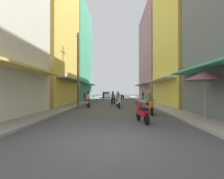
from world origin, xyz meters
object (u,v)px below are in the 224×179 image
at_px(motorbike_maroon, 113,99).
at_px(pedestrian_crossing, 88,96).
at_px(motorbike_silver, 88,100).
at_px(motorbike_blue, 103,96).
at_px(motorbike_black, 122,97).
at_px(pedestrian_midway, 143,96).
at_px(utility_pole, 78,69).
at_px(parked_car, 106,95).
at_px(pedestrian_foreground, 85,96).
at_px(motorbike_red, 142,112).
at_px(street_sign_no_entry, 150,90).
at_px(vendor_umbrella, 205,76).
at_px(motorbike_white, 118,100).
at_px(motorbike_orange, 149,104).

bearing_deg(motorbike_maroon, pedestrian_crossing, 117.24).
bearing_deg(pedestrian_crossing, motorbike_silver, -80.18).
height_order(motorbike_blue, motorbike_maroon, same).
relative_size(motorbike_black, pedestrian_crossing, 1.11).
xyz_separation_m(pedestrian_midway, utility_pole, (-8.52, -11.48, 3.12)).
bearing_deg(parked_car, pedestrian_foreground, -97.23).
distance_m(motorbike_red, street_sign_no_entry, 9.96).
xyz_separation_m(motorbike_maroon, pedestrian_foreground, (-4.19, 4.38, 0.21)).
xyz_separation_m(motorbike_black, vendor_umbrella, (3.31, -23.83, 1.81)).
xyz_separation_m(motorbike_red, pedestrian_crossing, (-6.13, 19.66, 0.28)).
xyz_separation_m(motorbike_red, motorbike_white, (-1.13, 7.14, 0.20)).
relative_size(motorbike_orange, street_sign_no_entry, 0.68).
height_order(motorbike_red, motorbike_orange, motorbike_orange).
distance_m(motorbike_silver, motorbike_maroon, 4.12).
height_order(motorbike_blue, parked_car, motorbike_blue).
xyz_separation_m(motorbike_silver, pedestrian_foreground, (-1.82, 7.75, 0.21)).
distance_m(parked_car, pedestrian_crossing, 11.85).
relative_size(motorbike_white, pedestrian_midway, 1.13).
relative_size(motorbike_red, pedestrian_foreground, 1.11).
relative_size(motorbike_black, motorbike_silver, 1.01).
distance_m(pedestrian_foreground, pedestrian_crossing, 4.29).
xyz_separation_m(motorbike_maroon, parked_car, (-2.17, 20.28, 0.04)).
distance_m(motorbike_silver, pedestrian_midway, 14.64).
bearing_deg(motorbike_blue, parked_car, 90.60).
distance_m(pedestrian_midway, utility_pole, 14.64).
distance_m(motorbike_black, pedestrian_midway, 4.89).
relative_size(motorbike_maroon, pedestrian_foreground, 1.10).
distance_m(motorbike_silver, pedestrian_foreground, 7.96).
xyz_separation_m(parked_car, pedestrian_foreground, (-2.02, -15.91, 0.18)).
bearing_deg(street_sign_no_entry, motorbike_blue, 115.34).
bearing_deg(street_sign_no_entry, motorbike_red, -103.65).
distance_m(motorbike_black, street_sign_no_entry, 14.48).
height_order(motorbike_black, street_sign_no_entry, street_sign_no_entry).
relative_size(motorbike_black, motorbike_red, 0.98).
relative_size(motorbike_black, pedestrian_midway, 1.10).
relative_size(motorbike_red, pedestrian_midway, 1.12).
bearing_deg(parked_car, motorbike_white, -83.58).
relative_size(motorbike_black, pedestrian_foreground, 1.08).
height_order(motorbike_white, pedestrian_foreground, pedestrian_foreground).
height_order(pedestrian_foreground, utility_pole, utility_pole).
xyz_separation_m(motorbike_orange, vendor_umbrella, (2.14, -2.99, 1.61)).
xyz_separation_m(pedestrian_crossing, street_sign_no_entry, (8.47, -10.05, 0.93)).
xyz_separation_m(motorbike_maroon, street_sign_no_entry, (4.01, -1.39, 1.01)).
bearing_deg(street_sign_no_entry, pedestrian_foreground, 144.86).
bearing_deg(motorbike_silver, pedestrian_midway, 60.27).
distance_m(motorbike_white, street_sign_no_entry, 4.37).
bearing_deg(street_sign_no_entry, pedestrian_midway, 85.34).
bearing_deg(pedestrian_foreground, pedestrian_midway, 28.67).
relative_size(motorbike_orange, pedestrian_foreground, 1.11).
height_order(pedestrian_midway, vendor_umbrella, vendor_umbrella).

